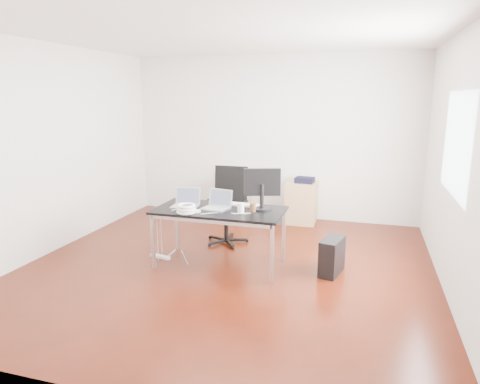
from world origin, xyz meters
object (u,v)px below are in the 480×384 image
(filing_cabinet_right, at_px, (301,202))
(pc_tower, at_px, (332,256))
(filing_cabinet_left, at_px, (234,198))
(desk, at_px, (219,213))
(office_chair, at_px, (228,201))

(filing_cabinet_right, distance_m, pc_tower, 2.17)
(filing_cabinet_left, relative_size, pc_tower, 1.56)
(desk, xyz_separation_m, office_chair, (-0.19, 0.90, -0.07))
(filing_cabinet_left, height_order, filing_cabinet_right, same)
(filing_cabinet_right, bearing_deg, pc_tower, -71.52)
(desk, height_order, pc_tower, desk)
(pc_tower, bearing_deg, filing_cabinet_right, 121.27)
(pc_tower, bearing_deg, filing_cabinet_left, 145.32)
(office_chair, relative_size, filing_cabinet_right, 1.54)
(desk, height_order, filing_cabinet_left, desk)
(office_chair, height_order, filing_cabinet_right, office_chair)
(office_chair, relative_size, pc_tower, 2.40)
(desk, relative_size, pc_tower, 3.56)
(desk, height_order, filing_cabinet_right, desk)
(desk, bearing_deg, filing_cabinet_right, 72.16)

